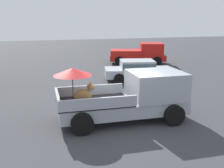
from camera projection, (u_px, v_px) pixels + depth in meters
The scene contains 4 objects.
ground_plane at pixel (122, 120), 10.91m from camera, with size 80.00×80.00×0.00m, color #38383D.
pickup_truck_main at pixel (131, 96), 10.77m from camera, with size 5.17×2.37×2.19m.
pickup_truck_red at pixel (140, 54), 23.91m from camera, with size 5.12×3.23×1.80m.
parked_sedan_near at pixel (138, 69), 17.50m from camera, with size 4.57×2.64×1.33m.
Camera 1 is at (-3.30, -9.71, 4.01)m, focal length 43.82 mm.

